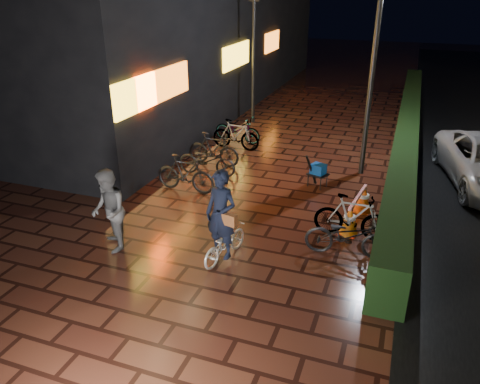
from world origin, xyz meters
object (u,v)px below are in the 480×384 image
at_px(cyclist, 223,228).
at_px(cart_assembly, 318,170).
at_px(bystander_person, 109,211).
at_px(traffic_barrier, 357,209).

distance_m(cyclist, cart_assembly, 4.55).
height_order(bystander_person, cart_assembly, bystander_person).
distance_m(traffic_barrier, cart_assembly, 2.22).
bearing_deg(cyclist, bystander_person, -170.36).
bearing_deg(cyclist, traffic_barrier, 47.89).
xyz_separation_m(cyclist, cart_assembly, (1.07, 4.42, -0.25)).
height_order(traffic_barrier, cart_assembly, cart_assembly).
height_order(bystander_person, cyclist, cyclist).
relative_size(traffic_barrier, cart_assembly, 1.81).
xyz_separation_m(bystander_person, cart_assembly, (3.47, 4.83, -0.42)).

